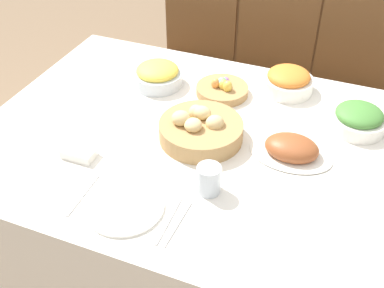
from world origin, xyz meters
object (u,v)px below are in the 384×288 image
at_px(dinner_plate, 124,207).
at_px(sideboard, 284,19).
at_px(pineapple_bowl, 158,75).
at_px(knife, 168,221).
at_px(bread_basket, 201,129).
at_px(egg_basket, 222,89).
at_px(spoon, 177,224).
at_px(carrot_bowl, 288,81).
at_px(butter_dish, 79,153).
at_px(ham_platter, 292,149).
at_px(fork, 83,195).
at_px(chair_far_center, 268,71).
at_px(drinking_cup, 209,179).
at_px(green_salad_bowl, 358,119).
at_px(chair_far_right, 350,86).
at_px(chair_far_left, 192,56).

bearing_deg(dinner_plate, sideboard, 89.33).
bearing_deg(pineapple_bowl, knife, -62.72).
bearing_deg(bread_basket, sideboard, 92.25).
height_order(egg_basket, dinner_plate, egg_basket).
xyz_separation_m(egg_basket, spoon, (0.11, -0.74, -0.02)).
bearing_deg(carrot_bowl, butter_dish, -129.59).
xyz_separation_m(ham_platter, fork, (-0.57, -0.45, -0.02)).
distance_m(chair_far_center, ham_platter, 1.00).
bearing_deg(dinner_plate, knife, -0.00).
distance_m(chair_far_center, spoon, 1.39).
bearing_deg(bread_basket, ham_platter, 4.80).
distance_m(sideboard, egg_basket, 1.45).
height_order(sideboard, drinking_cup, sideboard).
relative_size(ham_platter, green_salad_bowl, 1.42).
bearing_deg(egg_basket, bread_basket, -85.17).
relative_size(sideboard, egg_basket, 6.04).
bearing_deg(spoon, butter_dish, 161.53).
bearing_deg(carrot_bowl, chair_far_right, 65.05).
bearing_deg(knife, chair_far_left, 107.31).
distance_m(chair_far_left, egg_basket, 0.78).
xyz_separation_m(chair_far_right, dinner_plate, (-0.55, -1.37, 0.22)).
height_order(sideboard, dinner_plate, sideboard).
relative_size(ham_platter, carrot_bowl, 1.40).
height_order(chair_far_left, pineapple_bowl, chair_far_left).
xyz_separation_m(chair_far_center, dinner_plate, (-0.12, -1.37, 0.22)).
bearing_deg(chair_far_center, spoon, -88.82).
distance_m(sideboard, spoon, 2.18).
distance_m(egg_basket, fork, 0.77).
height_order(green_salad_bowl, dinner_plate, green_salad_bowl).
height_order(bread_basket, carrot_bowl, bread_basket).
distance_m(green_salad_bowl, knife, 0.84).
bearing_deg(egg_basket, dinner_plate, -95.20).
distance_m(chair_far_left, carrot_bowl, 0.85).
height_order(chair_far_right, drinking_cup, chair_far_right).
bearing_deg(pineapple_bowl, bread_basket, -42.78).
bearing_deg(egg_basket, drinking_cup, -75.24).
bearing_deg(chair_far_center, fork, -102.47).
bearing_deg(chair_far_right, egg_basket, -127.99).
bearing_deg(chair_far_center, bread_basket, -92.90).
distance_m(bread_basket, butter_dish, 0.44).
bearing_deg(spoon, chair_far_left, 111.80).
distance_m(chair_far_left, chair_far_center, 0.44).
height_order(chair_far_left, drinking_cup, chair_far_left).
relative_size(bread_basket, carrot_bowl, 1.47).
distance_m(chair_far_left, pineapple_bowl, 0.72).
bearing_deg(egg_basket, chair_far_center, 85.27).
xyz_separation_m(green_salad_bowl, fork, (-0.77, -0.70, -0.04)).
bearing_deg(chair_far_center, butter_dish, -109.00).
bearing_deg(pineapple_bowl, chair_far_right, 41.00).
height_order(bread_basket, green_salad_bowl, bread_basket).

